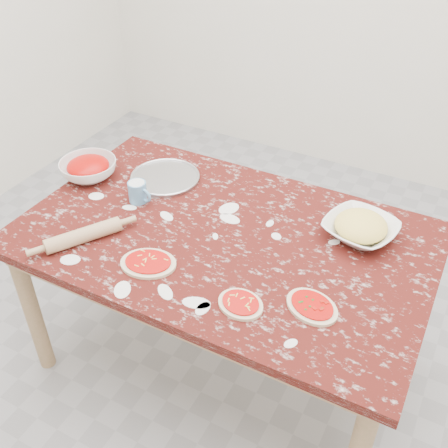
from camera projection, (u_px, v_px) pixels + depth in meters
ground at (224, 357)px, 2.53m from camera, size 4.00×4.00×0.00m
worktable at (224, 250)px, 2.12m from camera, size 1.60×1.00×0.75m
pizza_tray at (165, 178)px, 2.39m from camera, size 0.32×0.32×0.01m
sauce_bowl at (89, 169)px, 2.39m from camera, size 0.30×0.30×0.08m
cheese_bowl at (360, 230)px, 2.04m from camera, size 0.33×0.33×0.07m
flour_mug at (138, 192)px, 2.23m from camera, size 0.12×0.08×0.09m
pizza_left at (148, 263)px, 1.92m from camera, size 0.24×0.21×0.02m
pizza_mid at (241, 304)px, 1.76m from camera, size 0.19×0.16×0.02m
pizza_right at (312, 306)px, 1.75m from camera, size 0.23×0.20×0.02m
rolling_pin at (83, 235)px, 2.02m from camera, size 0.20×0.28×0.06m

